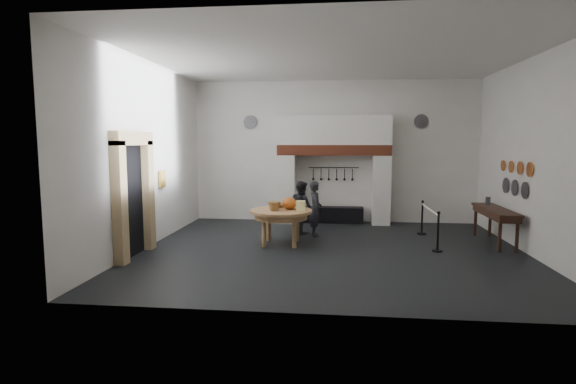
# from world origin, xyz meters

# --- Properties ---
(floor) EXTENTS (9.00, 8.00, 0.02)m
(floor) POSITION_xyz_m (0.00, 0.00, 0.00)
(floor) COLOR black
(floor) RESTS_ON ground
(ceiling) EXTENTS (9.00, 8.00, 0.02)m
(ceiling) POSITION_xyz_m (0.00, 0.00, 4.50)
(ceiling) COLOR silver
(ceiling) RESTS_ON wall_back
(wall_back) EXTENTS (9.00, 0.02, 4.50)m
(wall_back) POSITION_xyz_m (0.00, 4.00, 2.25)
(wall_back) COLOR white
(wall_back) RESTS_ON floor
(wall_front) EXTENTS (9.00, 0.02, 4.50)m
(wall_front) POSITION_xyz_m (0.00, -4.00, 2.25)
(wall_front) COLOR white
(wall_front) RESTS_ON floor
(wall_left) EXTENTS (0.02, 8.00, 4.50)m
(wall_left) POSITION_xyz_m (-4.50, 0.00, 2.25)
(wall_left) COLOR white
(wall_left) RESTS_ON floor
(wall_right) EXTENTS (0.02, 8.00, 4.50)m
(wall_right) POSITION_xyz_m (4.50, 0.00, 2.25)
(wall_right) COLOR white
(wall_right) RESTS_ON floor
(chimney_pier_left) EXTENTS (0.55, 0.70, 2.15)m
(chimney_pier_left) POSITION_xyz_m (-1.48, 3.65, 1.07)
(chimney_pier_left) COLOR silver
(chimney_pier_left) RESTS_ON floor
(chimney_pier_right) EXTENTS (0.55, 0.70, 2.15)m
(chimney_pier_right) POSITION_xyz_m (1.48, 3.65, 1.07)
(chimney_pier_right) COLOR silver
(chimney_pier_right) RESTS_ON floor
(hearth_brick_band) EXTENTS (3.50, 0.72, 0.32)m
(hearth_brick_band) POSITION_xyz_m (0.00, 3.65, 2.31)
(hearth_brick_band) COLOR #9E442B
(hearth_brick_band) RESTS_ON chimney_pier_left
(chimney_hood) EXTENTS (3.50, 0.70, 0.90)m
(chimney_hood) POSITION_xyz_m (0.00, 3.65, 2.92)
(chimney_hood) COLOR silver
(chimney_hood) RESTS_ON hearth_brick_band
(iron_range) EXTENTS (1.90, 0.45, 0.50)m
(iron_range) POSITION_xyz_m (0.00, 3.72, 0.25)
(iron_range) COLOR black
(iron_range) RESTS_ON floor
(utensil_rail) EXTENTS (1.60, 0.02, 0.02)m
(utensil_rail) POSITION_xyz_m (0.00, 3.92, 1.75)
(utensil_rail) COLOR black
(utensil_rail) RESTS_ON wall_back
(door_recess) EXTENTS (0.04, 1.10, 2.50)m
(door_recess) POSITION_xyz_m (-4.47, -1.00, 1.25)
(door_recess) COLOR black
(door_recess) RESTS_ON floor
(door_jamb_near) EXTENTS (0.22, 0.30, 2.60)m
(door_jamb_near) POSITION_xyz_m (-4.38, -1.70, 1.30)
(door_jamb_near) COLOR tan
(door_jamb_near) RESTS_ON floor
(door_jamb_far) EXTENTS (0.22, 0.30, 2.60)m
(door_jamb_far) POSITION_xyz_m (-4.38, -0.30, 1.30)
(door_jamb_far) COLOR tan
(door_jamb_far) RESTS_ON floor
(door_lintel) EXTENTS (0.22, 1.70, 0.30)m
(door_lintel) POSITION_xyz_m (-4.38, -1.00, 2.65)
(door_lintel) COLOR tan
(door_lintel) RESTS_ON door_jamb_near
(wall_plaque) EXTENTS (0.05, 0.34, 0.44)m
(wall_plaque) POSITION_xyz_m (-4.45, 0.80, 1.60)
(wall_plaque) COLOR gold
(wall_plaque) RESTS_ON wall_left
(work_table) EXTENTS (1.71, 1.71, 0.07)m
(work_table) POSITION_xyz_m (-1.28, 0.54, 0.84)
(work_table) COLOR tan
(work_table) RESTS_ON floor
(pumpkin) EXTENTS (0.36, 0.36, 0.31)m
(pumpkin) POSITION_xyz_m (-1.08, 0.64, 1.03)
(pumpkin) COLOR #D1571D
(pumpkin) RESTS_ON work_table
(cheese_block_big) EXTENTS (0.22, 0.22, 0.24)m
(cheese_block_big) POSITION_xyz_m (-0.78, 0.49, 0.99)
(cheese_block_big) COLOR #F5F092
(cheese_block_big) RESTS_ON work_table
(cheese_block_small) EXTENTS (0.18, 0.18, 0.20)m
(cheese_block_small) POSITION_xyz_m (-0.80, 0.79, 0.97)
(cheese_block_small) COLOR #F4E992
(cheese_block_small) RESTS_ON work_table
(wicker_basket) EXTENTS (0.35, 0.35, 0.22)m
(wicker_basket) POSITION_xyz_m (-1.43, 0.39, 0.98)
(wicker_basket) COLOR olive
(wicker_basket) RESTS_ON work_table
(bread_loaf) EXTENTS (0.31, 0.18, 0.13)m
(bread_loaf) POSITION_xyz_m (-1.38, 0.89, 0.94)
(bread_loaf) COLOR #935B34
(bread_loaf) RESTS_ON work_table
(visitor_near) EXTENTS (0.48, 0.62, 1.51)m
(visitor_near) POSITION_xyz_m (-0.47, 1.59, 0.75)
(visitor_near) COLOR black
(visitor_near) RESTS_ON floor
(visitor_far) EXTENTS (0.85, 0.91, 1.48)m
(visitor_far) POSITION_xyz_m (-0.87, 1.99, 0.74)
(visitor_far) COLOR black
(visitor_far) RESTS_ON floor
(side_table) EXTENTS (0.55, 2.20, 0.06)m
(side_table) POSITION_xyz_m (4.10, 1.19, 0.87)
(side_table) COLOR #371D14
(side_table) RESTS_ON floor
(pewter_jug) EXTENTS (0.12, 0.12, 0.22)m
(pewter_jug) POSITION_xyz_m (4.10, 1.79, 1.01)
(pewter_jug) COLOR #4E4F54
(pewter_jug) RESTS_ON side_table
(copper_pan_a) EXTENTS (0.03, 0.34, 0.34)m
(copper_pan_a) POSITION_xyz_m (4.46, 0.20, 1.95)
(copper_pan_a) COLOR #C6662D
(copper_pan_a) RESTS_ON wall_right
(copper_pan_b) EXTENTS (0.03, 0.32, 0.32)m
(copper_pan_b) POSITION_xyz_m (4.46, 0.75, 1.95)
(copper_pan_b) COLOR #C6662D
(copper_pan_b) RESTS_ON wall_right
(copper_pan_c) EXTENTS (0.03, 0.30, 0.30)m
(copper_pan_c) POSITION_xyz_m (4.46, 1.30, 1.95)
(copper_pan_c) COLOR #C6662D
(copper_pan_c) RESTS_ON wall_right
(copper_pan_d) EXTENTS (0.03, 0.28, 0.28)m
(copper_pan_d) POSITION_xyz_m (4.46, 1.85, 1.95)
(copper_pan_d) COLOR #C6662D
(copper_pan_d) RESTS_ON wall_right
(pewter_plate_left) EXTENTS (0.03, 0.40, 0.40)m
(pewter_plate_left) POSITION_xyz_m (4.46, 0.40, 1.45)
(pewter_plate_left) COLOR #4C4C51
(pewter_plate_left) RESTS_ON wall_right
(pewter_plate_mid) EXTENTS (0.03, 0.40, 0.40)m
(pewter_plate_mid) POSITION_xyz_m (4.46, 1.00, 1.45)
(pewter_plate_mid) COLOR #4C4C51
(pewter_plate_mid) RESTS_ON wall_right
(pewter_plate_right) EXTENTS (0.03, 0.40, 0.40)m
(pewter_plate_right) POSITION_xyz_m (4.46, 1.60, 1.45)
(pewter_plate_right) COLOR #4C4C51
(pewter_plate_right) RESTS_ON wall_right
(pewter_plate_back_left) EXTENTS (0.44, 0.03, 0.44)m
(pewter_plate_back_left) POSITION_xyz_m (-2.70, 3.96, 3.20)
(pewter_plate_back_left) COLOR #4C4C51
(pewter_plate_back_left) RESTS_ON wall_back
(pewter_plate_back_right) EXTENTS (0.44, 0.03, 0.44)m
(pewter_plate_back_right) POSITION_xyz_m (2.70, 3.96, 3.20)
(pewter_plate_back_right) COLOR #4C4C51
(pewter_plate_back_right) RESTS_ON wall_back
(barrier_post_near) EXTENTS (0.05, 0.05, 0.90)m
(barrier_post_near) POSITION_xyz_m (2.49, 0.18, 0.45)
(barrier_post_near) COLOR black
(barrier_post_near) RESTS_ON floor
(barrier_post_far) EXTENTS (0.05, 0.05, 0.90)m
(barrier_post_far) POSITION_xyz_m (2.49, 2.18, 0.45)
(barrier_post_far) COLOR black
(barrier_post_far) RESTS_ON floor
(barrier_rope) EXTENTS (0.04, 2.00, 0.04)m
(barrier_rope) POSITION_xyz_m (2.49, 1.18, 0.85)
(barrier_rope) COLOR white
(barrier_rope) RESTS_ON barrier_post_near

